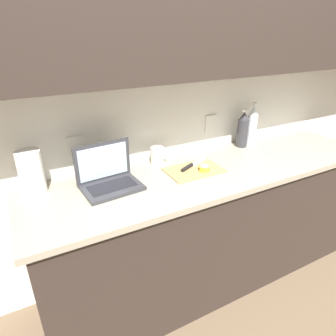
# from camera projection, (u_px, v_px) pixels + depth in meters

# --- Properties ---
(ground_plane) EXTENTS (12.00, 12.00, 0.00)m
(ground_plane) POSITION_uv_depth(u_px,v_px,m) (205.00, 274.00, 2.25)
(ground_plane) COLOR brown
(ground_plane) RESTS_ON ground
(wall_back) EXTENTS (5.20, 0.38, 2.60)m
(wall_back) POSITION_uv_depth(u_px,v_px,m) (196.00, 50.00, 1.78)
(wall_back) COLOR white
(wall_back) RESTS_ON ground_plane
(counter_unit) EXTENTS (2.30, 0.63, 0.88)m
(counter_unit) POSITION_uv_depth(u_px,v_px,m) (211.00, 224.00, 2.07)
(counter_unit) COLOR #332823
(counter_unit) RESTS_ON ground_plane
(laptop) EXTENTS (0.33, 0.25, 0.24)m
(laptop) POSITION_uv_depth(u_px,v_px,m) (108.00, 177.00, 1.64)
(laptop) COLOR #333338
(laptop) RESTS_ON counter_unit
(cutting_board) EXTENTS (0.34, 0.23, 0.01)m
(cutting_board) POSITION_uv_depth(u_px,v_px,m) (194.00, 170.00, 1.84)
(cutting_board) COLOR tan
(cutting_board) RESTS_ON counter_unit
(knife) EXTENTS (0.25, 0.14, 0.02)m
(knife) POSITION_uv_depth(u_px,v_px,m) (190.00, 166.00, 1.86)
(knife) COLOR silver
(knife) RESTS_ON cutting_board
(lemon_half_cut) EXTENTS (0.07, 0.07, 0.03)m
(lemon_half_cut) POSITION_uv_depth(u_px,v_px,m) (204.00, 168.00, 1.81)
(lemon_half_cut) COLOR yellow
(lemon_half_cut) RESTS_ON cutting_board
(bottle_green_soda) EXTENTS (0.07, 0.07, 0.31)m
(bottle_green_soda) POSITION_uv_depth(u_px,v_px,m) (252.00, 126.00, 2.19)
(bottle_green_soda) COLOR silver
(bottle_green_soda) RESTS_ON counter_unit
(bottle_oil_tall) EXTENTS (0.08, 0.08, 0.28)m
(bottle_oil_tall) POSITION_uv_depth(u_px,v_px,m) (243.00, 130.00, 2.16)
(bottle_oil_tall) COLOR #333338
(bottle_oil_tall) RESTS_ON counter_unit
(measuring_cup) EXTENTS (0.11, 0.09, 0.11)m
(measuring_cup) POSITION_uv_depth(u_px,v_px,m) (158.00, 156.00, 1.91)
(measuring_cup) COLOR silver
(measuring_cup) RESTS_ON counter_unit
(paper_towel_roll) EXTENTS (0.13, 0.13, 0.24)m
(paper_towel_roll) POSITION_uv_depth(u_px,v_px,m) (31.00, 173.00, 1.55)
(paper_towel_roll) COLOR white
(paper_towel_roll) RESTS_ON counter_unit
(dish_towel) EXTENTS (0.23, 0.17, 0.02)m
(dish_towel) POSITION_uv_depth(u_px,v_px,m) (141.00, 206.00, 1.46)
(dish_towel) COLOR white
(dish_towel) RESTS_ON counter_unit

